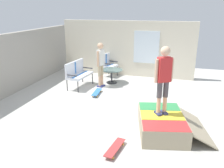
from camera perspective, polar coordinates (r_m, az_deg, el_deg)
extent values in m
cube|color=beige|center=(7.41, 0.66, -6.19)|extent=(12.00, 12.00, 0.10)
cube|color=#9E998E|center=(8.93, -24.93, 3.97)|extent=(9.00, 0.20, 2.15)
cube|color=beige|center=(10.71, 3.61, 8.62)|extent=(0.20, 6.00, 2.46)
cube|color=silver|center=(10.42, 8.38, 8.86)|extent=(0.03, 1.10, 1.40)
cube|color=tan|center=(6.10, 11.97, -9.43)|extent=(1.84, 1.43, 0.45)
cube|color=red|center=(5.52, 12.96, -9.92)|extent=(0.75, 1.14, 0.01)
cube|color=yellow|center=(6.00, 12.12, -7.48)|extent=(0.75, 1.14, 0.01)
cube|color=#338C4C|center=(6.49, 11.41, -5.39)|extent=(0.75, 1.14, 0.01)
cylinder|color=#B2B2B7|center=(5.95, 7.13, -7.74)|extent=(1.54, 0.41, 0.05)
cube|color=tan|center=(6.29, 19.50, -9.46)|extent=(1.70, 0.99, 0.38)
cylinder|color=#38383D|center=(8.70, -8.30, -0.69)|extent=(0.04, 0.04, 0.44)
cylinder|color=#38383D|center=(9.67, -4.78, 1.38)|extent=(0.04, 0.04, 0.44)
cylinder|color=#38383D|center=(8.95, -10.89, -0.31)|extent=(0.04, 0.04, 0.44)
cylinder|color=#38383D|center=(9.89, -7.20, 1.68)|extent=(0.04, 0.04, 0.44)
cube|color=silver|center=(9.22, -7.78, 2.11)|extent=(1.30, 0.69, 0.08)
cube|color=#3872C6|center=(9.21, -7.80, 2.36)|extent=(1.21, 0.23, 0.00)
cube|color=silver|center=(9.26, -9.12, 3.98)|extent=(1.25, 0.22, 0.50)
cube|color=#3872C6|center=(9.26, -9.12, 3.98)|extent=(0.11, 0.09, 0.46)
cube|color=#38383D|center=(8.68, -9.83, 2.09)|extent=(0.09, 0.47, 0.04)
cube|color=#38383D|center=(9.69, -6.03, 3.95)|extent=(0.09, 0.47, 0.04)
cylinder|color=#38383D|center=(10.34, -0.27, 2.56)|extent=(0.04, 0.04, 0.44)
cylinder|color=#38383D|center=(10.78, 1.30, 3.22)|extent=(0.04, 0.04, 0.44)
cylinder|color=#38383D|center=(10.60, -2.41, 2.93)|extent=(0.04, 0.04, 0.44)
cylinder|color=#38383D|center=(11.03, -0.79, 3.56)|extent=(0.04, 0.04, 0.44)
cube|color=silver|center=(10.62, -0.54, 4.43)|extent=(0.75, 0.70, 0.08)
cube|color=#3872C6|center=(10.61, -0.54, 4.65)|extent=(0.58, 0.26, 0.00)
cube|color=silver|center=(10.68, -1.61, 6.10)|extent=(0.62, 0.25, 0.50)
cube|color=#3872C6|center=(10.68, -1.61, 6.10)|extent=(0.12, 0.11, 0.46)
cube|color=#38383D|center=(10.35, -1.43, 4.97)|extent=(0.17, 0.46, 0.04)
cube|color=#38383D|center=(10.82, 0.30, 5.56)|extent=(0.17, 0.46, 0.04)
cylinder|color=#38383D|center=(9.71, -0.08, 1.86)|extent=(0.06, 0.06, 0.55)
cylinder|color=#38383D|center=(9.79, -0.08, 0.40)|extent=(0.44, 0.44, 0.03)
cylinder|color=#4C6660|center=(9.64, -0.08, 3.48)|extent=(0.90, 0.90, 0.02)
cube|color=navy|center=(9.28, -2.98, -0.58)|extent=(0.16, 0.26, 0.05)
cylinder|color=tan|center=(9.21, -3.00, 0.78)|extent=(0.10, 0.10, 0.41)
cylinder|color=tan|center=(9.10, -3.05, 3.24)|extent=(0.13, 0.13, 0.41)
cube|color=navy|center=(9.42, -2.45, -0.28)|extent=(0.16, 0.26, 0.05)
cylinder|color=tan|center=(9.35, -2.46, 1.05)|extent=(0.10, 0.10, 0.41)
cylinder|color=tan|center=(9.24, -2.50, 3.49)|extent=(0.13, 0.13, 0.41)
cube|color=silver|center=(9.05, -2.82, 6.48)|extent=(0.35, 0.24, 0.61)
sphere|color=tan|center=(8.97, -2.86, 9.29)|extent=(0.23, 0.23, 0.23)
cylinder|color=tan|center=(8.89, -3.49, 6.12)|extent=(0.08, 0.08, 0.58)
cylinder|color=tan|center=(9.22, -2.17, 6.58)|extent=(0.08, 0.08, 0.58)
cube|color=navy|center=(6.01, 11.15, -7.04)|extent=(0.26, 0.22, 0.05)
cylinder|color=beige|center=(5.91, 11.28, -5.05)|extent=(0.10, 0.10, 0.40)
cylinder|color=#4C4C51|center=(5.77, 11.53, -1.38)|extent=(0.13, 0.13, 0.40)
cube|color=navy|center=(6.08, 12.58, -6.80)|extent=(0.26, 0.22, 0.05)
cylinder|color=beige|center=(5.99, 12.73, -4.84)|extent=(0.10, 0.10, 0.40)
cylinder|color=#4C4C51|center=(5.85, 13.00, -1.21)|extent=(0.13, 0.13, 0.40)
cube|color=red|center=(5.67, 12.61, 3.46)|extent=(0.32, 0.37, 0.59)
sphere|color=beige|center=(5.57, 12.92, 7.85)|extent=(0.23, 0.23, 0.23)
cylinder|color=beige|center=(5.58, 10.79, 3.13)|extent=(0.08, 0.08, 0.56)
cylinder|color=beige|center=(5.77, 14.34, 3.39)|extent=(0.08, 0.08, 0.56)
cube|color=#3372B2|center=(8.49, -3.73, -1.94)|extent=(0.81, 0.26, 0.02)
cylinder|color=gold|center=(8.74, -2.73, -1.76)|extent=(0.06, 0.03, 0.06)
cylinder|color=gold|center=(8.78, -3.75, -1.68)|extent=(0.06, 0.03, 0.06)
cylinder|color=gold|center=(8.24, -3.69, -3.06)|extent=(0.06, 0.03, 0.06)
cylinder|color=gold|center=(8.28, -4.76, -2.98)|extent=(0.06, 0.03, 0.06)
cube|color=#B23838|center=(5.31, 0.72, -15.18)|extent=(0.82, 0.31, 0.02)
cylinder|color=gold|center=(5.54, 2.69, -14.45)|extent=(0.06, 0.04, 0.06)
cylinder|color=gold|center=(5.59, 1.11, -14.10)|extent=(0.06, 0.04, 0.06)
cylinder|color=gold|center=(5.11, 0.28, -17.57)|extent=(0.06, 0.04, 0.06)
cylinder|color=gold|center=(5.16, -1.42, -17.15)|extent=(0.06, 0.04, 0.06)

